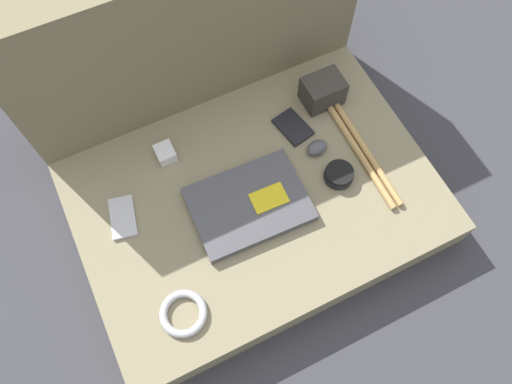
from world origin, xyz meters
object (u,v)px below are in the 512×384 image
laptop (249,204)px  speaker_puck (339,175)px  camera_pouch (323,91)px  computer_mouse (317,148)px  phone_black (293,127)px  phone_silver (123,217)px  charger_brick (165,153)px

laptop → speaker_puck: speaker_puck is taller
laptop → camera_pouch: 0.39m
computer_mouse → phone_black: size_ratio=0.55×
phone_silver → charger_brick: bearing=48.2°
speaker_puck → phone_silver: bearing=165.7°
camera_pouch → charger_brick: bearing=177.1°
laptop → speaker_puck: 0.25m
phone_black → camera_pouch: 0.13m
phone_silver → charger_brick: size_ratio=2.20×
camera_pouch → computer_mouse: bearing=-123.3°
charger_brick → camera_pouch: bearing=-2.9°
phone_silver → camera_pouch: size_ratio=1.13×
laptop → charger_brick: bearing=123.0°
speaker_puck → phone_silver: 0.57m
computer_mouse → phone_black: (-0.02, 0.09, -0.01)m
laptop → computer_mouse: size_ratio=4.70×
computer_mouse → phone_black: 0.09m
phone_black → charger_brick: size_ratio=2.07×
speaker_puck → camera_pouch: size_ratio=0.71×
computer_mouse → phone_silver: bearing=169.2°
speaker_puck → camera_pouch: camera_pouch is taller
phone_black → charger_brick: (-0.35, 0.07, 0.01)m
laptop → charger_brick: 0.27m
speaker_puck → charger_brick: 0.46m
camera_pouch → charger_brick: camera_pouch is taller
computer_mouse → charger_brick: bearing=150.2°
phone_silver → charger_brick: 0.20m
laptop → speaker_puck: bearing=-4.3°
laptop → phone_silver: laptop is taller
speaker_puck → camera_pouch: 0.25m
laptop → phone_silver: 0.32m
computer_mouse → speaker_puck: (0.01, -0.10, 0.00)m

